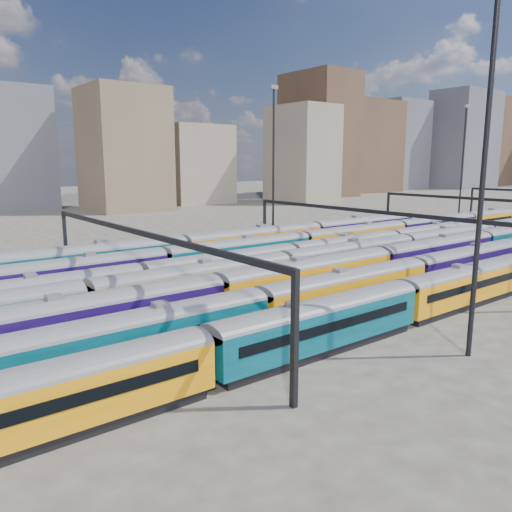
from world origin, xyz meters
TOP-DOWN VIEW (x-y plane):
  - ground at (0.00, 0.00)m, footprint 500.00×500.00m
  - rake_1 at (-4.56, -10.00)m, footprint 99.94×2.93m
  - rake_2 at (-15.28, -5.00)m, footprint 129.12×3.15m
  - rake_3 at (-3.59, 0.00)m, footprint 126.00×3.07m
  - rake_4 at (-17.54, 5.00)m, footprint 116.91×2.85m
  - rake_5 at (8.69, 10.00)m, footprint 126.28×3.08m
  - rake_6 at (-18.55, 15.00)m, footprint 113.69×3.33m
  - gantry_1 at (-20.00, 0.00)m, footprint 0.35×40.35m
  - gantry_2 at (10.00, 0.00)m, footprint 0.35×40.35m
  - gantry_3 at (40.00, 0.00)m, footprint 0.35×40.35m
  - mast_2 at (-5.00, -22.00)m, footprint 1.40×0.50m
  - mast_3 at (15.00, 24.00)m, footprint 1.40×0.50m
  - mast_5 at (65.00, 20.00)m, footprint 1.40×0.50m
  - skyline at (104.75, 105.73)m, footprint 399.22×60.48m

SIDE VIEW (x-z plane):
  - ground at x=0.00m, z-range 0.00..0.00m
  - rake_4 at x=-17.54m, z-range 0.12..4.91m
  - rake_1 at x=-4.56m, z-range 0.12..5.05m
  - rake_3 at x=-3.59m, z-range 0.13..5.31m
  - rake_5 at x=8.69m, z-range 0.13..5.32m
  - rake_2 at x=-15.28m, z-range 0.13..5.44m
  - rake_6 at x=-18.55m, z-range 0.14..5.76m
  - gantry_1 at x=-20.00m, z-range 2.78..10.80m
  - gantry_2 at x=10.00m, z-range 2.78..10.80m
  - gantry_3 at x=40.00m, z-range 2.78..10.80m
  - mast_2 at x=-5.00m, z-range 1.17..26.77m
  - mast_3 at x=15.00m, z-range 1.17..26.77m
  - mast_5 at x=65.00m, z-range 1.17..26.77m
  - skyline at x=104.75m, z-range -4.18..45.85m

